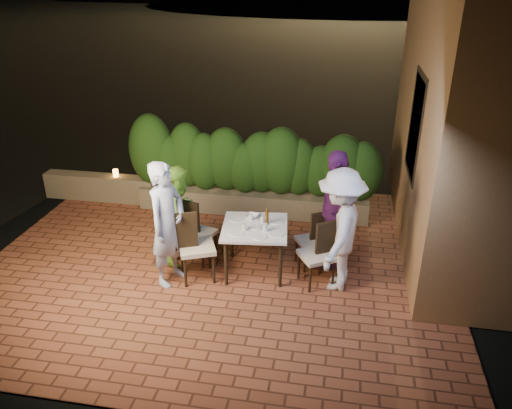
% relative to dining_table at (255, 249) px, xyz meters
% --- Properties ---
extents(ground, '(400.00, 400.00, 0.00)m').
position_rel_dining_table_xyz_m(ground, '(-0.61, -0.30, -0.40)').
color(ground, black).
rests_on(ground, ground).
extents(terrace_floor, '(7.00, 6.00, 0.15)m').
position_rel_dining_table_xyz_m(terrace_floor, '(-0.61, 0.20, -0.45)').
color(terrace_floor, brown).
rests_on(terrace_floor, ground).
extents(building_wall, '(1.60, 5.00, 5.00)m').
position_rel_dining_table_xyz_m(building_wall, '(2.99, 1.70, 2.12)').
color(building_wall, '#A1713F').
rests_on(building_wall, ground).
extents(window_pane, '(0.08, 1.00, 1.40)m').
position_rel_dining_table_xyz_m(window_pane, '(2.21, 1.20, 1.62)').
color(window_pane, black).
rests_on(window_pane, building_wall).
extents(window_frame, '(0.06, 1.15, 1.55)m').
position_rel_dining_table_xyz_m(window_frame, '(2.20, 1.20, 1.62)').
color(window_frame, black).
rests_on(window_frame, building_wall).
extents(planter, '(4.20, 0.55, 0.40)m').
position_rel_dining_table_xyz_m(planter, '(-0.41, 2.00, -0.17)').
color(planter, brown).
rests_on(planter, ground).
extents(hedge, '(4.00, 0.70, 1.10)m').
position_rel_dining_table_xyz_m(hedge, '(-0.41, 2.00, 0.57)').
color(hedge, '#1C3F11').
rests_on(hedge, planter).
extents(parapet, '(2.20, 0.30, 0.50)m').
position_rel_dining_table_xyz_m(parapet, '(-3.41, 2.00, -0.12)').
color(parapet, brown).
rests_on(parapet, ground).
extents(hill, '(52.00, 40.00, 22.00)m').
position_rel_dining_table_xyz_m(hill, '(1.39, 59.70, -4.38)').
color(hill, black).
rests_on(hill, ground).
extents(dining_table, '(1.03, 1.03, 0.75)m').
position_rel_dining_table_xyz_m(dining_table, '(0.00, 0.00, 0.00)').
color(dining_table, white).
rests_on(dining_table, ground).
extents(plate_nw, '(0.22, 0.22, 0.01)m').
position_rel_dining_table_xyz_m(plate_nw, '(-0.21, -0.25, 0.38)').
color(plate_nw, white).
rests_on(plate_nw, dining_table).
extents(plate_sw, '(0.20, 0.20, 0.01)m').
position_rel_dining_table_xyz_m(plate_sw, '(-0.30, 0.16, 0.38)').
color(plate_sw, white).
rests_on(plate_sw, dining_table).
extents(plate_ne, '(0.23, 0.23, 0.01)m').
position_rel_dining_table_xyz_m(plate_ne, '(0.34, -0.17, 0.38)').
color(plate_ne, white).
rests_on(plate_ne, dining_table).
extents(plate_se, '(0.25, 0.25, 0.01)m').
position_rel_dining_table_xyz_m(plate_se, '(0.26, 0.22, 0.38)').
color(plate_se, white).
rests_on(plate_se, dining_table).
extents(plate_centre, '(0.24, 0.24, 0.01)m').
position_rel_dining_table_xyz_m(plate_centre, '(-0.02, 0.01, 0.38)').
color(plate_centre, white).
rests_on(plate_centre, dining_table).
extents(plate_front, '(0.21, 0.21, 0.01)m').
position_rel_dining_table_xyz_m(plate_front, '(0.12, -0.30, 0.38)').
color(plate_front, white).
rests_on(plate_front, dining_table).
extents(glass_nw, '(0.06, 0.06, 0.11)m').
position_rel_dining_table_xyz_m(glass_nw, '(-0.12, -0.15, 0.43)').
color(glass_nw, silver).
rests_on(glass_nw, dining_table).
extents(glass_sw, '(0.06, 0.06, 0.10)m').
position_rel_dining_table_xyz_m(glass_sw, '(-0.09, 0.17, 0.42)').
color(glass_sw, silver).
rests_on(glass_sw, dining_table).
extents(glass_ne, '(0.07, 0.07, 0.12)m').
position_rel_dining_table_xyz_m(glass_ne, '(0.17, -0.12, 0.43)').
color(glass_ne, silver).
rests_on(glass_ne, dining_table).
extents(glass_se, '(0.06, 0.06, 0.10)m').
position_rel_dining_table_xyz_m(glass_se, '(0.09, 0.14, 0.42)').
color(glass_se, silver).
rests_on(glass_se, dining_table).
extents(beer_bottle, '(0.05, 0.05, 0.28)m').
position_rel_dining_table_xyz_m(beer_bottle, '(0.16, 0.10, 0.51)').
color(beer_bottle, '#51300D').
rests_on(beer_bottle, dining_table).
extents(bowl, '(0.22, 0.22, 0.05)m').
position_rel_dining_table_xyz_m(bowl, '(-0.09, 0.27, 0.40)').
color(bowl, white).
rests_on(bowl, dining_table).
extents(chair_left_front, '(0.65, 0.65, 1.06)m').
position_rel_dining_table_xyz_m(chair_left_front, '(-0.78, -0.31, 0.16)').
color(chair_left_front, black).
rests_on(chair_left_front, ground).
extents(chair_left_back, '(0.56, 0.56, 0.96)m').
position_rel_dining_table_xyz_m(chair_left_back, '(-0.90, 0.17, 0.11)').
color(chair_left_back, black).
rests_on(chair_left_back, ground).
extents(chair_right_front, '(0.61, 0.61, 0.95)m').
position_rel_dining_table_xyz_m(chair_right_front, '(0.91, -0.15, 0.10)').
color(chair_right_front, black).
rests_on(chair_right_front, ground).
extents(chair_right_back, '(0.54, 0.54, 0.86)m').
position_rel_dining_table_xyz_m(chair_right_back, '(0.80, 0.32, 0.06)').
color(chair_right_back, black).
rests_on(chair_right_back, ground).
extents(diner_blue, '(0.61, 0.76, 1.82)m').
position_rel_dining_table_xyz_m(diner_blue, '(-1.14, -0.44, 0.53)').
color(diner_blue, '#AFC0E1').
rests_on(diner_blue, ground).
extents(diner_green, '(0.63, 0.78, 1.52)m').
position_rel_dining_table_xyz_m(diner_green, '(-1.16, 0.18, 0.39)').
color(diner_green, '#96E146').
rests_on(diner_green, ground).
extents(diner_white, '(0.85, 1.24, 1.76)m').
position_rel_dining_table_xyz_m(diner_white, '(1.20, -0.15, 0.51)').
color(diner_white, white).
rests_on(diner_white, ground).
extents(diner_purple, '(0.68, 1.14, 1.83)m').
position_rel_dining_table_xyz_m(diner_purple, '(1.11, 0.43, 0.54)').
color(diner_purple, '#5F2266').
rests_on(diner_purple, ground).
extents(parapet_lamp, '(0.10, 0.10, 0.14)m').
position_rel_dining_table_xyz_m(parapet_lamp, '(-3.06, 2.00, 0.20)').
color(parapet_lamp, orange).
rests_on(parapet_lamp, parapet).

